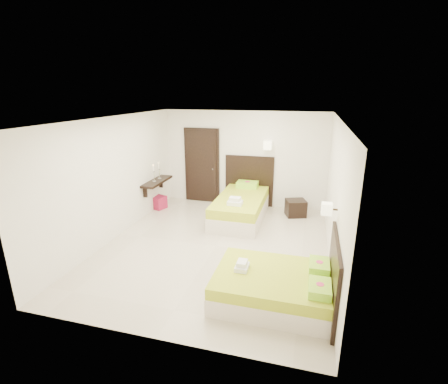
% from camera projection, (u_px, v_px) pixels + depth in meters
% --- Properties ---
extents(floor, '(5.50, 5.50, 0.00)m').
position_uv_depth(floor, '(216.00, 246.00, 6.77)').
color(floor, beige).
rests_on(floor, ground).
extents(bed_single, '(1.35, 2.25, 1.85)m').
position_uv_depth(bed_single, '(241.00, 205.00, 8.20)').
color(bed_single, beige).
rests_on(bed_single, ground).
extents(bed_double, '(1.77, 1.50, 1.46)m').
position_uv_depth(bed_double, '(278.00, 285.00, 4.93)').
color(bed_double, beige).
rests_on(bed_double, ground).
extents(nightstand, '(0.59, 0.56, 0.43)m').
position_uv_depth(nightstand, '(296.00, 208.00, 8.34)').
color(nightstand, black).
rests_on(nightstand, ground).
extents(ottoman, '(0.44, 0.44, 0.34)m').
position_uv_depth(ottoman, '(159.00, 202.00, 8.89)').
color(ottoman, maroon).
rests_on(ottoman, ground).
extents(door, '(1.02, 0.15, 2.14)m').
position_uv_depth(door, '(202.00, 166.00, 9.24)').
color(door, black).
rests_on(door, ground).
extents(console_shelf, '(0.35, 1.20, 0.78)m').
position_uv_depth(console_shelf, '(157.00, 182.00, 8.51)').
color(console_shelf, black).
rests_on(console_shelf, ground).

